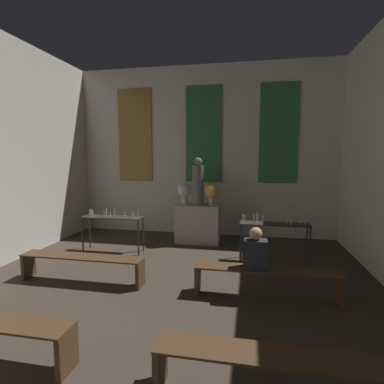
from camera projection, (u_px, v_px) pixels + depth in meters
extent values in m
cube|color=silver|center=(204.00, 152.00, 8.46)|extent=(7.47, 0.12, 4.73)
cube|color=olive|center=(135.00, 135.00, 8.71)|extent=(1.01, 0.03, 2.65)
cube|color=#33723F|center=(204.00, 134.00, 8.32)|extent=(1.01, 0.03, 2.65)
cube|color=#33723F|center=(279.00, 133.00, 7.94)|extent=(1.01, 0.03, 2.65)
cube|color=#BCB29E|center=(198.00, 224.00, 7.75)|extent=(1.12, 0.58, 0.99)
cylinder|color=slate|center=(198.00, 185.00, 7.63)|extent=(0.29, 0.29, 1.01)
sphere|color=slate|center=(198.00, 162.00, 7.56)|extent=(0.20, 0.20, 0.20)
cylinder|color=beige|center=(185.00, 200.00, 7.74)|extent=(0.16, 0.16, 0.25)
sphere|color=silver|center=(185.00, 190.00, 7.72)|extent=(0.36, 0.36, 0.36)
cylinder|color=beige|center=(212.00, 200.00, 7.61)|extent=(0.16, 0.16, 0.25)
sphere|color=gold|center=(212.00, 191.00, 7.58)|extent=(0.36, 0.36, 0.36)
cube|color=#332D28|center=(113.00, 217.00, 6.97)|extent=(1.44, 0.38, 0.02)
cylinder|color=#332D28|center=(83.00, 235.00, 6.99)|extent=(0.04, 0.04, 0.81)
cylinder|color=#332D28|center=(138.00, 238.00, 6.73)|extent=(0.04, 0.04, 0.81)
cylinder|color=#332D28|center=(90.00, 231.00, 7.30)|extent=(0.04, 0.04, 0.81)
cylinder|color=#332D28|center=(143.00, 234.00, 7.04)|extent=(0.04, 0.04, 0.81)
cylinder|color=silver|center=(90.00, 213.00, 7.03)|extent=(0.02, 0.02, 0.14)
sphere|color=#F9CC4C|center=(90.00, 210.00, 7.02)|extent=(0.02, 0.02, 0.02)
cylinder|color=silver|center=(90.00, 213.00, 7.16)|extent=(0.02, 0.02, 0.12)
sphere|color=#F9CC4C|center=(90.00, 210.00, 7.15)|extent=(0.02, 0.02, 0.02)
cylinder|color=silver|center=(106.00, 213.00, 6.93)|extent=(0.02, 0.02, 0.17)
sphere|color=#F9CC4C|center=(106.00, 209.00, 6.92)|extent=(0.02, 0.02, 0.02)
cylinder|color=silver|center=(93.00, 213.00, 7.08)|extent=(0.02, 0.02, 0.11)
sphere|color=#F9CC4C|center=(93.00, 210.00, 7.07)|extent=(0.02, 0.02, 0.02)
cylinder|color=silver|center=(92.00, 213.00, 6.97)|extent=(0.02, 0.02, 0.15)
sphere|color=#F9CC4C|center=(92.00, 210.00, 6.96)|extent=(0.02, 0.02, 0.02)
cylinder|color=silver|center=(115.00, 213.00, 7.03)|extent=(0.02, 0.02, 0.16)
sphere|color=#F9CC4C|center=(114.00, 209.00, 7.02)|extent=(0.02, 0.02, 0.02)
cylinder|color=silver|center=(104.00, 215.00, 6.94)|extent=(0.02, 0.02, 0.10)
sphere|color=#F9CC4C|center=(104.00, 212.00, 6.93)|extent=(0.02, 0.02, 0.02)
cylinder|color=silver|center=(133.00, 216.00, 6.73)|extent=(0.02, 0.02, 0.11)
sphere|color=#F9CC4C|center=(133.00, 214.00, 6.72)|extent=(0.02, 0.02, 0.02)
cylinder|color=silver|center=(110.00, 216.00, 6.80)|extent=(0.02, 0.02, 0.11)
sphere|color=#F9CC4C|center=(110.00, 213.00, 6.80)|extent=(0.02, 0.02, 0.02)
cylinder|color=silver|center=(138.00, 215.00, 6.94)|extent=(0.02, 0.02, 0.11)
sphere|color=#F9CC4C|center=(138.00, 212.00, 6.94)|extent=(0.02, 0.02, 0.02)
cylinder|color=silver|center=(134.00, 216.00, 6.74)|extent=(0.02, 0.02, 0.12)
sphere|color=#F9CC4C|center=(134.00, 213.00, 6.74)|extent=(0.02, 0.02, 0.02)
cylinder|color=silver|center=(125.00, 215.00, 6.92)|extent=(0.02, 0.02, 0.12)
sphere|color=#F9CC4C|center=(124.00, 211.00, 6.91)|extent=(0.02, 0.02, 0.02)
cylinder|color=silver|center=(106.00, 215.00, 6.95)|extent=(0.02, 0.02, 0.09)
sphere|color=#F9CC4C|center=(106.00, 212.00, 6.95)|extent=(0.02, 0.02, 0.02)
cube|color=#332D28|center=(274.00, 224.00, 6.27)|extent=(1.44, 0.38, 0.02)
cylinder|color=#332D28|center=(241.00, 243.00, 6.29)|extent=(0.04, 0.04, 0.81)
cylinder|color=#332D28|center=(310.00, 247.00, 6.03)|extent=(0.04, 0.04, 0.81)
cylinder|color=#332D28|center=(241.00, 239.00, 6.61)|extent=(0.04, 0.04, 0.81)
cylinder|color=#332D28|center=(307.00, 243.00, 6.34)|extent=(0.04, 0.04, 0.81)
cylinder|color=silver|center=(305.00, 222.00, 6.12)|extent=(0.02, 0.02, 0.13)
sphere|color=#F9CC4C|center=(305.00, 218.00, 6.12)|extent=(0.02, 0.02, 0.02)
cylinder|color=silver|center=(291.00, 221.00, 6.23)|extent=(0.02, 0.02, 0.11)
sphere|color=#F9CC4C|center=(291.00, 218.00, 6.23)|extent=(0.02, 0.02, 0.02)
cylinder|color=silver|center=(263.00, 220.00, 6.34)|extent=(0.02, 0.02, 0.12)
sphere|color=#F9CC4C|center=(263.00, 216.00, 6.33)|extent=(0.02, 0.02, 0.02)
cylinder|color=silver|center=(245.00, 219.00, 6.47)|extent=(0.02, 0.02, 0.10)
sphere|color=#F9CC4C|center=(245.00, 216.00, 6.47)|extent=(0.02, 0.02, 0.02)
cylinder|color=silver|center=(291.00, 222.00, 6.09)|extent=(0.02, 0.02, 0.14)
sphere|color=#F9CC4C|center=(291.00, 218.00, 6.08)|extent=(0.02, 0.02, 0.02)
cylinder|color=silver|center=(257.00, 219.00, 6.44)|extent=(0.02, 0.02, 0.12)
sphere|color=#F9CC4C|center=(257.00, 216.00, 6.43)|extent=(0.02, 0.02, 0.02)
cylinder|color=silver|center=(287.00, 221.00, 6.28)|extent=(0.02, 0.02, 0.10)
sphere|color=#F9CC4C|center=(287.00, 218.00, 6.27)|extent=(0.02, 0.02, 0.02)
cylinder|color=silver|center=(301.00, 221.00, 6.19)|extent=(0.02, 0.02, 0.12)
sphere|color=#F9CC4C|center=(301.00, 218.00, 6.18)|extent=(0.02, 0.02, 0.02)
cylinder|color=silver|center=(306.00, 221.00, 6.27)|extent=(0.02, 0.02, 0.09)
sphere|color=#F9CC4C|center=(306.00, 218.00, 6.26)|extent=(0.02, 0.02, 0.02)
cylinder|color=silver|center=(257.00, 218.00, 6.40)|extent=(0.02, 0.02, 0.16)
sphere|color=#F9CC4C|center=(257.00, 214.00, 6.39)|extent=(0.02, 0.02, 0.02)
cylinder|color=silver|center=(275.00, 219.00, 6.40)|extent=(0.02, 0.02, 0.13)
sphere|color=#F9CC4C|center=(275.00, 216.00, 6.39)|extent=(0.02, 0.02, 0.02)
cylinder|color=silver|center=(243.00, 219.00, 6.40)|extent=(0.02, 0.02, 0.15)
sphere|color=#F9CC4C|center=(243.00, 215.00, 6.39)|extent=(0.02, 0.02, 0.02)
cylinder|color=silver|center=(254.00, 219.00, 6.43)|extent=(0.02, 0.02, 0.13)
sphere|color=#F9CC4C|center=(254.00, 215.00, 6.42)|extent=(0.02, 0.02, 0.02)
cube|color=#4C331E|center=(67.00, 352.00, 3.07)|extent=(0.06, 0.32, 0.45)
cube|color=#4C331E|center=(278.00, 356.00, 2.64)|extent=(2.24, 0.36, 0.03)
cube|color=#4C331E|center=(160.00, 365.00, 2.88)|extent=(0.06, 0.32, 0.45)
cube|color=#4C331E|center=(82.00, 257.00, 5.28)|extent=(2.24, 0.36, 0.03)
cube|color=#4C331E|center=(29.00, 265.00, 5.52)|extent=(0.06, 0.32, 0.45)
cube|color=#4C331E|center=(140.00, 274.00, 5.10)|extent=(0.06, 0.32, 0.45)
cube|color=#4C331E|center=(266.00, 269.00, 4.68)|extent=(2.24, 0.36, 0.03)
cube|color=#4C331E|center=(198.00, 279.00, 4.91)|extent=(0.06, 0.32, 0.45)
cube|color=#4C331E|center=(340.00, 290.00, 4.50)|extent=(0.06, 0.32, 0.45)
cube|color=#282D38|center=(255.00, 254.00, 4.68)|extent=(0.36, 0.24, 0.46)
sphere|color=tan|center=(256.00, 234.00, 4.64)|extent=(0.20, 0.20, 0.20)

